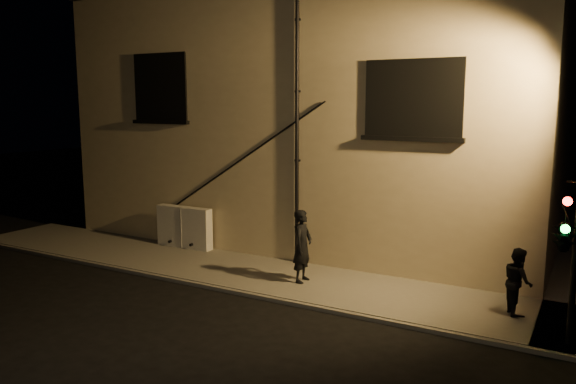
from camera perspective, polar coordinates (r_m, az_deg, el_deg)
The scene contains 7 objects.
ground at distance 13.84m, azimuth 1.71°, elevation -11.56°, with size 90.00×90.00×0.00m, color black.
sidewalk at distance 17.26m, azimuth 12.19°, elevation -7.35°, with size 21.00×16.00×0.12m.
building at distance 22.38m, azimuth 5.65°, elevation 7.79°, with size 16.20×12.23×8.80m.
utility_cabinet at distance 18.96m, azimuth -10.49°, elevation -3.51°, with size 2.07×0.35×1.36m, color silver.
pedestrian_a at distance 15.03m, azimuth 1.49°, elevation -5.50°, with size 0.71×0.47×1.95m, color black.
pedestrian_b at distance 13.85m, azimuth 22.32°, elevation -8.36°, with size 0.74×0.58×1.53m, color black.
traffic_signal at distance 12.12m, azimuth 26.35°, elevation -3.83°, with size 1.25×1.97×3.34m.
Camera 1 is at (5.98, -11.50, 4.86)m, focal length 35.00 mm.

